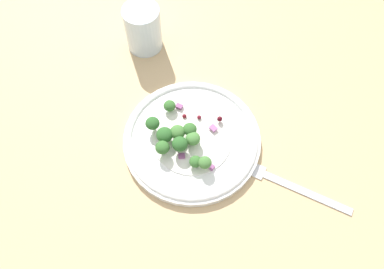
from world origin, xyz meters
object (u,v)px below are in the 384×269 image
Objects in this scene: plate at (192,139)px; water_glass at (143,28)px; broccoli_floret_1 at (162,148)px; broccoli_floret_2 at (170,106)px; fork at (290,185)px; broccoli_floret_0 at (194,163)px.

water_glass is (-8.01, -21.96, 3.72)cm from plate.
broccoli_floret_2 is (-6.45, -5.57, -0.85)cm from broccoli_floret_1.
water_glass reaches higher than broccoli_floret_2.
broccoli_floret_1 reaches higher than fork.
broccoli_floret_1 is 1.11× the size of broccoli_floret_2.
water_glass is at bearing -114.67° from broccoli_floret_2.
plate is 6.07cm from broccoli_floret_1.
broccoli_floret_1 is at bearing -67.87° from broccoli_floret_0.
fork is (-9.41, 12.80, -2.31)cm from broccoli_floret_0.
broccoli_floret_1 is at bearing 40.80° from broccoli_floret_2.
plate is at bearing -69.83° from fork.
fork is at bearing 102.18° from broccoli_floret_2.
broccoli_floret_0 is at bearing -53.68° from fork.
plate is 23.66cm from water_glass.
fork is at bearing 110.17° from plate.
water_glass reaches higher than broccoli_floret_1.
fork is 1.96× the size of water_glass.
fork is at bearing 126.32° from broccoli_floret_0.
broccoli_floret_1 is 21.64cm from fork.
broccoli_floret_0 is 0.11× the size of fork.
plate is 7.12cm from broccoli_floret_2.
broccoli_floret_2 is at bearing 65.33° from water_glass.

